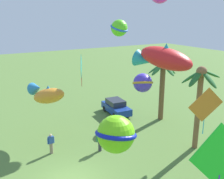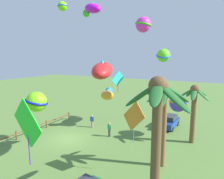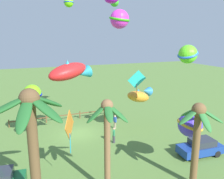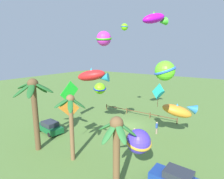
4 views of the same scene
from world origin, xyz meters
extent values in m
plane|color=#567A38|center=(0.00, 0.00, 0.00)|extent=(120.00, 120.00, 0.00)
cylinder|color=brown|center=(0.53, 10.24, 3.06)|extent=(0.41, 0.41, 6.11)
ellipsoid|color=#236028|center=(1.21, 10.27, 5.68)|extent=(1.52, 0.56, 1.23)
ellipsoid|color=#236028|center=(0.72, 11.02, 5.89)|extent=(0.87, 1.75, 0.85)
ellipsoid|color=#236028|center=(0.03, 10.73, 5.70)|extent=(1.42, 1.41, 1.20)
ellipsoid|color=#236028|center=(0.02, 9.79, 5.67)|extent=(1.43, 1.35, 1.25)
ellipsoid|color=#236028|center=(0.64, 9.55, 5.70)|extent=(0.73, 1.58, 1.19)
sphere|color=brown|center=(0.53, 10.24, 6.11)|extent=(0.78, 0.78, 0.78)
cylinder|color=brown|center=(-5.40, 11.73, 2.78)|extent=(0.50, 0.50, 5.56)
ellipsoid|color=#2D7033|center=(-4.64, 11.72, 5.20)|extent=(1.65, 0.53, 1.15)
ellipsoid|color=#2D7033|center=(-5.30, 12.42, 5.11)|extent=(0.74, 1.59, 1.33)
ellipsoid|color=#2D7033|center=(-6.02, 12.21, 5.23)|extent=(1.63, 1.42, 1.10)
ellipsoid|color=#2D7033|center=(-5.94, 11.28, 5.12)|extent=(1.51, 1.38, 1.31)
ellipsoid|color=#2D7033|center=(-5.30, 10.99, 5.18)|extent=(0.72, 1.67, 1.20)
sphere|color=brown|center=(-5.40, 11.73, 5.56)|extent=(0.95, 0.95, 0.95)
cylinder|color=brown|center=(5.05, 10.92, 3.59)|extent=(0.56, 0.56, 7.18)
ellipsoid|color=#1E5623|center=(6.11, 11.12, 6.91)|extent=(2.34, 1.06, 1.08)
ellipsoid|color=#1E5623|center=(5.35, 11.83, 6.67)|extent=(1.28, 2.17, 1.52)
ellipsoid|color=#1E5623|center=(4.35, 11.63, 6.73)|extent=(1.96, 1.97, 1.42)
ellipsoid|color=#1E5623|center=(4.15, 10.41, 6.79)|extent=(2.22, 1.65, 1.29)
ellipsoid|color=#1E5623|center=(5.20, 10.03, 6.60)|extent=(0.98, 2.07, 1.65)
sphere|color=brown|center=(5.05, 10.92, 7.18)|extent=(1.07, 1.07, 1.07)
cube|color=brown|center=(-5.53, -4.70, 0.47)|extent=(0.12, 0.12, 0.95)
cube|color=brown|center=(-1.33, -4.70, 0.47)|extent=(0.12, 0.12, 0.95)
cube|color=brown|center=(2.86, -4.70, 0.47)|extent=(0.12, 0.12, 0.95)
cube|color=brown|center=(0.77, -4.70, 0.66)|extent=(12.70, 0.09, 0.11)
cube|color=navy|center=(-8.85, 8.62, 0.60)|extent=(4.01, 1.97, 0.70)
cube|color=#282D38|center=(-9.00, 8.63, 1.23)|extent=(2.13, 1.63, 0.56)
cylinder|color=black|center=(-7.59, 9.32, 0.30)|extent=(0.61, 0.22, 0.60)
cylinder|color=black|center=(-7.70, 7.75, 0.30)|extent=(0.61, 0.22, 0.60)
cylinder|color=black|center=(-10.01, 9.48, 0.30)|extent=(0.61, 0.22, 0.60)
cylinder|color=black|center=(-10.11, 7.92, 0.30)|extent=(0.61, 0.22, 0.60)
cylinder|color=gray|center=(-4.21, 0.17, 0.42)|extent=(0.26, 0.26, 0.84)
cube|color=#2D519E|center=(-4.21, 0.17, 1.11)|extent=(0.27, 0.40, 0.54)
sphere|color=beige|center=(-4.21, 0.17, 1.48)|extent=(0.21, 0.21, 0.21)
cylinder|color=#2D519E|center=(-4.23, 0.40, 1.06)|extent=(0.09, 0.09, 0.52)
cylinder|color=#2D519E|center=(-4.18, -0.06, 1.06)|extent=(0.09, 0.09, 0.52)
cylinder|color=#38383D|center=(-2.70, 3.51, 0.42)|extent=(0.26, 0.26, 0.84)
cube|color=#338956|center=(-2.70, 3.51, 1.11)|extent=(0.36, 0.44, 0.54)
sphere|color=tan|center=(-2.70, 3.51, 1.48)|extent=(0.21, 0.21, 0.21)
cylinder|color=#338956|center=(-2.61, 3.72, 1.06)|extent=(0.09, 0.09, 0.52)
cylinder|color=#338956|center=(-2.79, 3.29, 1.06)|extent=(0.09, 0.09, 0.52)
sphere|color=#75DC18|center=(4.48, 0.64, 5.06)|extent=(1.68, 1.68, 1.68)
torus|color=#101DB0|center=(4.48, 0.64, 5.06)|extent=(2.61, 2.61, 0.63)
cube|color=#27C4B8|center=(-5.24, 3.25, 6.20)|extent=(1.66, 0.80, 1.82)
cylinder|color=red|center=(-5.24, 3.25, 5.17)|extent=(0.04, 0.04, 1.18)
sphere|color=#4934CD|center=(-6.27, 10.03, 3.76)|extent=(1.83, 1.83, 1.83)
torus|color=gold|center=(-6.27, 10.03, 3.76)|extent=(2.68, 2.69, 0.80)
ellipsoid|color=orange|center=(-6.72, 0.95, 3.74)|extent=(3.93, 2.96, 2.05)
cone|color=#2B7CB8|center=(-8.10, 0.35, 4.13)|extent=(1.63, 1.50, 1.31)
cone|color=#2B7CB8|center=(-6.72, 0.95, 4.29)|extent=(0.88, 0.88, 0.69)
sphere|color=#61E924|center=(-7.30, 7.97, 8.90)|extent=(1.51, 1.51, 1.51)
torus|color=blue|center=(-7.30, 7.97, 8.90)|extent=(2.11, 2.13, 0.74)
cube|color=orange|center=(2.59, 8.53, 4.47)|extent=(1.02, 2.09, 2.29)
cylinder|color=#199DD1|center=(2.59, 8.53, 3.16)|extent=(0.05, 0.05, 1.50)
cube|color=#1ED42B|center=(7.73, 3.54, 4.67)|extent=(0.54, 3.08, 3.11)
cylinder|color=#611BE3|center=(7.73, 3.54, 2.90)|extent=(0.07, 0.07, 2.03)
ellipsoid|color=red|center=(1.95, 5.49, 7.66)|extent=(3.81, 2.80, 1.74)
cone|color=teal|center=(0.58, 4.94, 7.41)|extent=(1.51, 1.42, 1.21)
cone|color=teal|center=(1.95, 5.49, 8.20)|extent=(0.85, 0.85, 0.67)
ellipsoid|color=#CD0FE6|center=(-3.49, 1.00, 13.98)|extent=(2.78, 3.31, 1.63)
cone|color=green|center=(-4.16, -0.10, 13.70)|extent=(1.34, 1.40, 1.08)
cone|color=green|center=(-3.49, 1.00, 14.45)|extent=(0.78, 0.78, 0.58)
sphere|color=#EB32D1|center=(-1.42, 7.63, 11.49)|extent=(1.34, 1.34, 1.34)
torus|color=green|center=(-1.42, 7.63, 11.49)|extent=(1.99, 1.99, 0.42)
sphere|color=#72E914|center=(0.60, 0.37, 13.41)|extent=(0.87, 0.87, 0.87)
torus|color=blue|center=(0.60, 0.37, 13.41)|extent=(1.30, 1.30, 0.19)
camera|label=1|loc=(13.64, -4.83, 10.15)|focal=42.57mm
camera|label=2|loc=(15.63, 13.85, 8.71)|focal=32.01mm
camera|label=3|loc=(5.38, 23.14, 10.24)|focal=37.11mm
camera|label=4|loc=(-11.61, 21.63, 10.27)|focal=29.46mm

